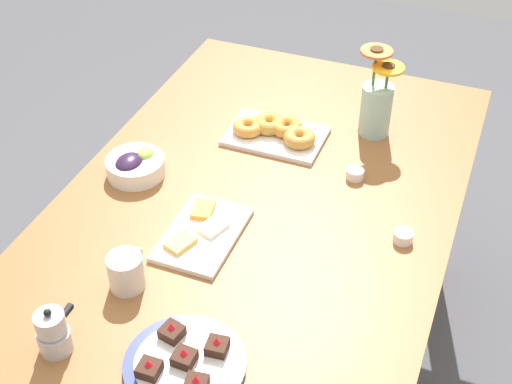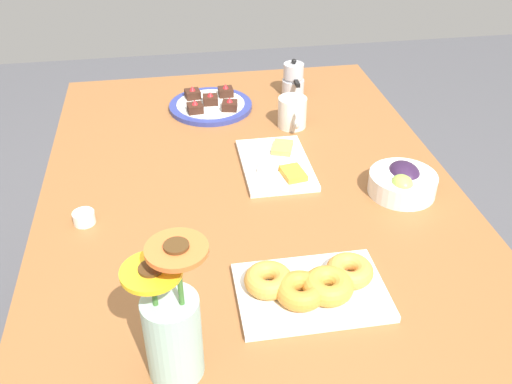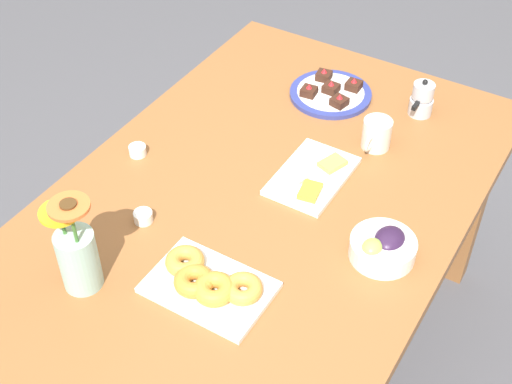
{
  "view_description": "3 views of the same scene",
  "coord_description": "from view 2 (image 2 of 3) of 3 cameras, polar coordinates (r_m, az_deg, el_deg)",
  "views": [
    {
      "loc": [
        -1.32,
        -0.52,
        1.93
      ],
      "look_at": [
        0.0,
        0.0,
        0.78
      ],
      "focal_mm": 50.0,
      "sensor_mm": 36.0,
      "label": 1
    },
    {
      "loc": [
        1.05,
        -0.17,
        1.51
      ],
      "look_at": [
        0.0,
        0.0,
        0.78
      ],
      "focal_mm": 40.0,
      "sensor_mm": 36.0,
      "label": 2
    },
    {
      "loc": [
        1.14,
        0.69,
        2.01
      ],
      "look_at": [
        0.0,
        0.0,
        0.78
      ],
      "focal_mm": 50.0,
      "sensor_mm": 36.0,
      "label": 3
    }
  ],
  "objects": [
    {
      "name": "dining_table",
      "position": [
        1.37,
        -0.0,
        -4.35
      ],
      "size": [
        1.6,
        1.0,
        0.74
      ],
      "color": "brown",
      "rests_on": "ground_plane"
    },
    {
      "name": "coffee_mug",
      "position": [
        1.63,
        3.66,
        7.97
      ],
      "size": [
        0.12,
        0.08,
        0.09
      ],
      "color": "beige",
      "rests_on": "dining_table"
    },
    {
      "name": "grape_bowl",
      "position": [
        1.39,
        14.48,
        0.94
      ],
      "size": [
        0.16,
        0.16,
        0.07
      ],
      "color": "white",
      "rests_on": "dining_table"
    },
    {
      "name": "cheese_platter",
      "position": [
        1.45,
        2.09,
        2.81
      ],
      "size": [
        0.26,
        0.17,
        0.03
      ],
      "color": "white",
      "rests_on": "dining_table"
    },
    {
      "name": "croissant_platter",
      "position": [
        1.08,
        5.56,
        -9.32
      ],
      "size": [
        0.19,
        0.28,
        0.05
      ],
      "color": "white",
      "rests_on": "dining_table"
    },
    {
      "name": "jam_cup_honey",
      "position": [
        1.14,
        -8.88,
        -7.62
      ],
      "size": [
        0.05,
        0.05,
        0.03
      ],
      "color": "white",
      "rests_on": "dining_table"
    },
    {
      "name": "jam_cup_berry",
      "position": [
        1.31,
        -16.84,
        -2.52
      ],
      "size": [
        0.05,
        0.05,
        0.03
      ],
      "color": "white",
      "rests_on": "dining_table"
    },
    {
      "name": "dessert_plate",
      "position": [
        1.76,
        -4.56,
        8.69
      ],
      "size": [
        0.25,
        0.25,
        0.05
      ],
      "color": "navy",
      "rests_on": "dining_table"
    },
    {
      "name": "flower_vase",
      "position": [
        0.91,
        -8.35,
        -13.46
      ],
      "size": [
        0.1,
        0.13,
        0.27
      ],
      "color": "#99C1B7",
      "rests_on": "dining_table"
    },
    {
      "name": "moka_pot",
      "position": [
        1.83,
        3.75,
        11.11
      ],
      "size": [
        0.11,
        0.07,
        0.12
      ],
      "color": "#B7B7BC",
      "rests_on": "dining_table"
    }
  ]
}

